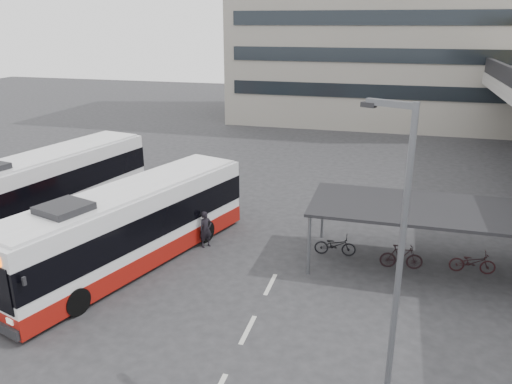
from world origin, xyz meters
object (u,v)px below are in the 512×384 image
(pedestrian, at_px, (206,229))
(bus_teal, at_px, (45,187))
(lamp_post, at_px, (398,243))
(bus_main, at_px, (131,227))

(pedestrian, bearing_deg, bus_teal, 124.23)
(bus_teal, xyz_separation_m, lamp_post, (16.43, -8.33, 2.75))
(lamp_post, bearing_deg, pedestrian, 160.42)
(pedestrian, height_order, lamp_post, lamp_post)
(bus_teal, xyz_separation_m, pedestrian, (8.69, -0.97, -0.83))
(bus_teal, bearing_deg, bus_main, -15.92)
(lamp_post, bearing_deg, bus_teal, 177.11)
(bus_main, height_order, bus_teal, bus_teal)
(bus_teal, height_order, lamp_post, lamp_post)
(pedestrian, bearing_deg, bus_main, 175.77)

